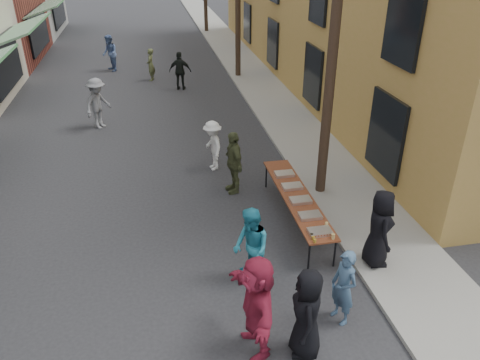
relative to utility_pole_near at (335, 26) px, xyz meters
name	(u,v)px	position (x,y,z in m)	size (l,w,h in m)	color
ground	(173,282)	(-4.30, -3.00, -4.50)	(120.00, 120.00, 0.00)	#28282B
sidewalk	(252,75)	(0.70, 12.00, -4.45)	(2.20, 60.00, 0.10)	gray
utility_pole_near	(335,26)	(0.00, 0.00, 0.00)	(0.26, 0.26, 9.00)	#2D2116
serving_table	(297,197)	(-1.11, -1.26, -3.79)	(0.70, 4.00, 0.75)	brown
catering_tray_sausage	(320,232)	(-1.11, -2.91, -3.71)	(0.50, 0.33, 0.08)	maroon
catering_tray_foil_b	(310,216)	(-1.11, -2.26, -3.71)	(0.50, 0.33, 0.08)	#B2B2B7
catering_tray_buns	(301,200)	(-1.11, -1.56, -3.71)	(0.50, 0.33, 0.08)	tan
catering_tray_foil_d	(292,186)	(-1.11, -0.86, -3.71)	(0.50, 0.33, 0.08)	#B2B2B7
catering_tray_buns_end	(284,174)	(-1.11, -0.16, -3.71)	(0.50, 0.33, 0.08)	tan
condiment_jar_a	(315,241)	(-1.33, -3.21, -3.71)	(0.07, 0.07, 0.08)	#A57F26
condiment_jar_b	(313,238)	(-1.33, -3.11, -3.71)	(0.07, 0.07, 0.08)	#A57F26
condiment_jar_c	(312,235)	(-1.33, -3.01, -3.71)	(0.07, 0.07, 0.08)	#A57F26
cup_stack	(333,236)	(-0.91, -3.16, -3.69)	(0.08, 0.08, 0.12)	tan
guest_front_a	(307,313)	(-2.18, -5.24, -3.64)	(0.84, 0.55, 1.72)	black
guest_front_b	(344,288)	(-1.28, -4.66, -3.73)	(0.56, 0.37, 1.53)	#42607F
guest_front_c	(251,248)	(-2.70, -3.27, -3.64)	(0.84, 0.65, 1.73)	teal
guest_front_d	(213,146)	(-2.70, 2.09, -3.73)	(0.99, 0.57, 1.54)	white
guest_front_e	(234,162)	(-2.34, 0.59, -3.61)	(1.04, 0.43, 1.78)	#4B5330
guest_queue_back	(257,306)	(-2.98, -5.00, -3.54)	(1.78, 0.57, 1.91)	#A0233E
server	(379,228)	(0.05, -3.29, -3.52)	(0.86, 0.56, 1.75)	black
passerby_left	(98,104)	(-6.32, 6.28, -3.57)	(1.20, 0.69, 1.86)	gray
passerby_mid	(180,71)	(-2.97, 10.46, -3.64)	(1.01, 0.42, 1.72)	black
passerby_right	(151,65)	(-4.26, 12.23, -3.74)	(0.56, 0.37, 1.53)	#5B6339
passerby_far	(110,53)	(-6.25, 14.39, -3.58)	(0.89, 0.69, 1.83)	#546EA3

